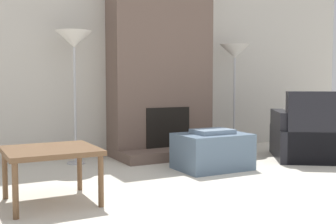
{
  "coord_description": "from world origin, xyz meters",
  "views": [
    {
      "loc": [
        -2.56,
        -2.07,
        0.97
      ],
      "look_at": [
        0.0,
        2.76,
        0.58
      ],
      "focal_mm": 45.0,
      "sensor_mm": 36.0,
      "label": 1
    }
  ],
  "objects_px": {
    "ottoman": "(212,151)",
    "side_table": "(51,154)",
    "floor_lamp_right": "(235,55)",
    "armchair": "(313,138)",
    "floor_lamp_left": "(74,44)"
  },
  "relations": [
    {
      "from": "armchair",
      "to": "floor_lamp_right",
      "type": "xyz_separation_m",
      "value": [
        -0.39,
        1.13,
        1.09
      ]
    },
    {
      "from": "side_table",
      "to": "floor_lamp_right",
      "type": "distance_m",
      "value": 3.46
    },
    {
      "from": "ottoman",
      "to": "side_table",
      "type": "xyz_separation_m",
      "value": [
        -1.89,
        -0.5,
        0.19
      ]
    },
    {
      "from": "floor_lamp_left",
      "to": "floor_lamp_right",
      "type": "distance_m",
      "value": 2.33
    },
    {
      "from": "ottoman",
      "to": "floor_lamp_right",
      "type": "bearing_deg",
      "value": 43.91
    },
    {
      "from": "floor_lamp_left",
      "to": "side_table",
      "type": "bearing_deg",
      "value": -112.25
    },
    {
      "from": "armchair",
      "to": "floor_lamp_right",
      "type": "distance_m",
      "value": 1.61
    },
    {
      "from": "armchair",
      "to": "side_table",
      "type": "distance_m",
      "value": 3.37
    },
    {
      "from": "armchair",
      "to": "floor_lamp_left",
      "type": "relative_size",
      "value": 0.85
    },
    {
      "from": "floor_lamp_left",
      "to": "ottoman",
      "type": "bearing_deg",
      "value": -38.95
    },
    {
      "from": "floor_lamp_left",
      "to": "floor_lamp_right",
      "type": "relative_size",
      "value": 1.04
    },
    {
      "from": "ottoman",
      "to": "side_table",
      "type": "relative_size",
      "value": 1.1
    },
    {
      "from": "armchair",
      "to": "floor_lamp_left",
      "type": "xyz_separation_m",
      "value": [
        -2.72,
        1.13,
        1.15
      ]
    },
    {
      "from": "floor_lamp_left",
      "to": "armchair",
      "type": "bearing_deg",
      "value": -22.49
    },
    {
      "from": "armchair",
      "to": "side_table",
      "type": "height_order",
      "value": "armchair"
    }
  ]
}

